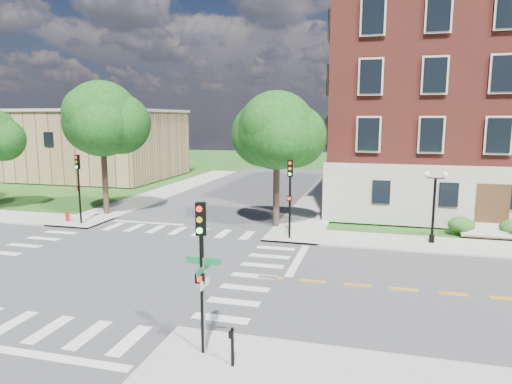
% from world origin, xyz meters
% --- Properties ---
extents(ground, '(160.00, 160.00, 0.00)m').
position_xyz_m(ground, '(0.00, 0.00, 0.00)').
color(ground, '#224B15').
rests_on(ground, ground).
extents(road_ew, '(90.00, 12.00, 0.01)m').
position_xyz_m(road_ew, '(0.00, 0.00, 0.01)').
color(road_ew, '#3D3D3F').
rests_on(road_ew, ground).
extents(road_ns, '(12.00, 90.00, 0.01)m').
position_xyz_m(road_ns, '(0.00, 0.00, 0.01)').
color(road_ns, '#3D3D3F').
rests_on(road_ns, ground).
extents(sidewalk_ne, '(34.00, 34.00, 0.12)m').
position_xyz_m(sidewalk_ne, '(15.38, 15.38, 0.06)').
color(sidewalk_ne, '#9E9B93').
rests_on(sidewalk_ne, ground).
extents(sidewalk_nw, '(34.00, 34.00, 0.12)m').
position_xyz_m(sidewalk_nw, '(-15.38, 15.38, 0.06)').
color(sidewalk_nw, '#9E9B93').
rests_on(sidewalk_nw, ground).
extents(crosswalk_east, '(2.20, 10.20, 0.02)m').
position_xyz_m(crosswalk_east, '(7.20, 0.00, 0.00)').
color(crosswalk_east, silver).
rests_on(crosswalk_east, ground).
extents(stop_bar_east, '(0.40, 5.50, 0.00)m').
position_xyz_m(stop_bar_east, '(8.80, 3.00, 0.00)').
color(stop_bar_east, silver).
rests_on(stop_bar_east, ground).
extents(secondary_building, '(20.40, 15.40, 8.30)m').
position_xyz_m(secondary_building, '(-22.00, 30.00, 4.28)').
color(secondary_building, olive).
rests_on(secondary_building, ground).
extents(tree_c, '(5.65, 5.65, 10.06)m').
position_xyz_m(tree_c, '(-7.39, 10.43, 7.33)').
color(tree_c, '#2E2217').
rests_on(tree_c, ground).
extents(tree_d, '(5.23, 5.23, 9.10)m').
position_xyz_m(tree_d, '(6.13, 9.79, 6.58)').
color(tree_d, '#2E2217').
rests_on(tree_d, ground).
extents(traffic_signal_se, '(0.37, 0.43, 4.80)m').
position_xyz_m(traffic_signal_se, '(7.56, -7.49, 3.19)').
color(traffic_signal_se, black).
rests_on(traffic_signal_se, ground).
extents(traffic_signal_ne, '(0.33, 0.37, 4.80)m').
position_xyz_m(traffic_signal_ne, '(7.60, 6.89, 3.19)').
color(traffic_signal_ne, black).
rests_on(traffic_signal_ne, ground).
extents(traffic_signal_nw, '(0.38, 0.45, 4.80)m').
position_xyz_m(traffic_signal_nw, '(-7.31, 7.11, 3.19)').
color(traffic_signal_nw, black).
rests_on(traffic_signal_nw, ground).
extents(twin_lamp_west, '(1.36, 0.36, 4.23)m').
position_xyz_m(twin_lamp_west, '(15.95, 8.01, 2.52)').
color(twin_lamp_west, black).
rests_on(twin_lamp_west, ground).
extents(street_sign_pole, '(1.10, 1.10, 3.10)m').
position_xyz_m(street_sign_pole, '(7.62, -7.49, 2.31)').
color(street_sign_pole, gray).
rests_on(street_sign_pole, ground).
extents(push_button_post, '(0.14, 0.21, 1.20)m').
position_xyz_m(push_button_post, '(8.69, -8.03, 0.80)').
color(push_button_post, black).
rests_on(push_button_post, ground).
extents(fire_hydrant, '(0.35, 0.35, 0.75)m').
position_xyz_m(fire_hydrant, '(-8.63, 7.42, 0.46)').
color(fire_hydrant, '#A7150C').
rests_on(fire_hydrant, ground).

